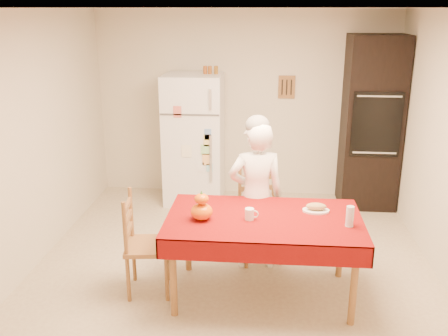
# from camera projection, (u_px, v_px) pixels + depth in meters

# --- Properties ---
(floor) EXTENTS (4.50, 4.50, 0.00)m
(floor) POSITION_uv_depth(u_px,v_px,m) (233.00, 269.00, 5.00)
(floor) COLOR tan
(floor) RESTS_ON ground
(room_shell) EXTENTS (4.02, 4.52, 2.51)m
(room_shell) POSITION_uv_depth(u_px,v_px,m) (234.00, 110.00, 4.51)
(room_shell) COLOR beige
(room_shell) RESTS_ON ground
(refrigerator) EXTENTS (0.75, 0.74, 1.70)m
(refrigerator) POSITION_uv_depth(u_px,v_px,m) (194.00, 139.00, 6.58)
(refrigerator) COLOR white
(refrigerator) RESTS_ON floor
(oven_cabinet) EXTENTS (0.70, 0.62, 2.20)m
(oven_cabinet) POSITION_uv_depth(u_px,v_px,m) (371.00, 123.00, 6.36)
(oven_cabinet) COLOR black
(oven_cabinet) RESTS_ON floor
(dining_table) EXTENTS (1.70, 1.00, 0.76)m
(dining_table) POSITION_uv_depth(u_px,v_px,m) (264.00, 225.00, 4.36)
(dining_table) COLOR brown
(dining_table) RESTS_ON floor
(chair_far) EXTENTS (0.51, 0.50, 0.95)m
(chair_far) POSITION_uv_depth(u_px,v_px,m) (259.00, 211.00, 5.13)
(chair_far) COLOR brown
(chair_far) RESTS_ON floor
(chair_left) EXTENTS (0.45, 0.46, 0.95)m
(chair_left) POSITION_uv_depth(u_px,v_px,m) (141.00, 240.00, 4.48)
(chair_left) COLOR brown
(chair_left) RESTS_ON floor
(seated_woman) EXTENTS (0.60, 0.44, 1.50)m
(seated_woman) POSITION_uv_depth(u_px,v_px,m) (256.00, 196.00, 4.86)
(seated_woman) COLOR white
(seated_woman) RESTS_ON floor
(coffee_mug) EXTENTS (0.08, 0.08, 0.10)m
(coffee_mug) POSITION_uv_depth(u_px,v_px,m) (249.00, 214.00, 4.28)
(coffee_mug) COLOR white
(coffee_mug) RESTS_ON dining_table
(pumpkin_lower) EXTENTS (0.19, 0.19, 0.14)m
(pumpkin_lower) POSITION_uv_depth(u_px,v_px,m) (202.00, 212.00, 4.28)
(pumpkin_lower) COLOR red
(pumpkin_lower) RESTS_ON dining_table
(pumpkin_upper) EXTENTS (0.12, 0.12, 0.09)m
(pumpkin_upper) POSITION_uv_depth(u_px,v_px,m) (202.00, 199.00, 4.24)
(pumpkin_upper) COLOR #C64604
(pumpkin_upper) RESTS_ON pumpkin_lower
(wine_glass) EXTENTS (0.07, 0.07, 0.18)m
(wine_glass) POSITION_uv_depth(u_px,v_px,m) (350.00, 216.00, 4.14)
(wine_glass) COLOR silver
(wine_glass) RESTS_ON dining_table
(bread_plate) EXTENTS (0.24, 0.24, 0.02)m
(bread_plate) POSITION_uv_depth(u_px,v_px,m) (316.00, 211.00, 4.46)
(bread_plate) COLOR white
(bread_plate) RESTS_ON dining_table
(bread_loaf) EXTENTS (0.18, 0.10, 0.06)m
(bread_loaf) POSITION_uv_depth(u_px,v_px,m) (316.00, 206.00, 4.45)
(bread_loaf) COLOR #9A6D4B
(bread_loaf) RESTS_ON bread_plate
(spice_jar_left) EXTENTS (0.05, 0.05, 0.10)m
(spice_jar_left) POSITION_uv_depth(u_px,v_px,m) (205.00, 70.00, 6.34)
(spice_jar_left) COLOR brown
(spice_jar_left) RESTS_ON refrigerator
(spice_jar_mid) EXTENTS (0.05, 0.05, 0.10)m
(spice_jar_mid) POSITION_uv_depth(u_px,v_px,m) (210.00, 70.00, 6.34)
(spice_jar_mid) COLOR brown
(spice_jar_mid) RESTS_ON refrigerator
(spice_jar_right) EXTENTS (0.05, 0.05, 0.10)m
(spice_jar_right) POSITION_uv_depth(u_px,v_px,m) (216.00, 70.00, 6.33)
(spice_jar_right) COLOR brown
(spice_jar_right) RESTS_ON refrigerator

